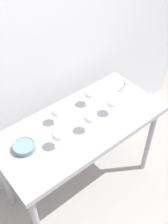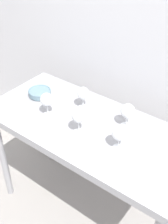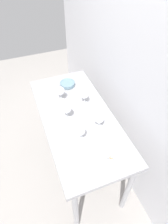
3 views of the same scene
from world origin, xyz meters
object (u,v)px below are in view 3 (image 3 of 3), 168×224
tasting_sheet_upper (111,141)px  tasting_bowl (67,84)px  wine_glass_near_center (67,109)px  wine_glass_far_left (84,95)px  wine_glass_far_right (99,118)px  decanter_funnel (111,160)px  wine_glass_near_right (80,131)px  wine_glass_near_left (60,91)px

tasting_sheet_upper → tasting_bowl: tasting_bowl is taller
wine_glass_near_center → tasting_sheet_upper: size_ratio=0.83×
wine_glass_far_left → tasting_bowl: (-0.34, -0.07, -0.08)m
wine_glass_far_right → tasting_bowl: bearing=-173.6°
wine_glass_far_right → tasting_sheet_upper: 0.22m
wine_glass_far_right → decanter_funnel: bearing=-10.1°
wine_glass_far_right → wine_glass_far_left: bearing=-179.2°
wine_glass_near_center → tasting_bowl: 0.52m
wine_glass_far_left → tasting_sheet_upper: bearing=4.7°
wine_glass_far_right → wine_glass_near_right: bearing=-71.9°
wine_glass_near_center → tasting_sheet_upper: (0.37, 0.27, -0.12)m
wine_glass_near_right → decanter_funnel: bearing=24.6°
tasting_sheet_upper → wine_glass_near_right: bearing=-149.3°
tasting_sheet_upper → wine_glass_near_left: bearing=167.5°
decanter_funnel → tasting_sheet_upper: bearing=150.5°
wine_glass_far_left → wine_glass_near_right: size_ratio=0.99×
wine_glass_near_left → tasting_bowl: size_ratio=1.00×
tasting_sheet_upper → decanter_funnel: decanter_funnel is taller
wine_glass_far_right → decanter_funnel: (0.36, -0.06, -0.07)m
wine_glass_near_left → tasting_sheet_upper: wine_glass_near_left is taller
wine_glass_near_left → tasting_sheet_upper: bearing=20.8°
tasting_bowl → wine_glass_near_left: bearing=-33.2°
wine_glass_near_center → wine_glass_near_right: 0.26m
wine_glass_far_left → tasting_sheet_upper: wine_glass_far_left is taller
wine_glass_far_left → wine_glass_near_center: (0.14, -0.23, 0.01)m
decanter_funnel → wine_glass_near_center: bearing=-163.4°
wine_glass_far_left → decanter_funnel: bearing=-4.9°
wine_glass_near_left → wine_glass_near_right: (0.54, 0.01, -0.01)m
wine_glass_near_right → tasting_sheet_upper: (0.12, 0.24, -0.11)m
wine_glass_near_right → decanter_funnel: 0.34m
tasting_bowl → tasting_sheet_upper: bearing=7.6°
wine_glass_near_left → wine_glass_near_center: 0.28m
wine_glass_near_center → tasting_sheet_upper: 0.48m
decanter_funnel → wine_glass_near_right: bearing=-155.4°
wine_glass_near_center → wine_glass_near_right: bearing=6.5°
wine_glass_near_left → wine_glass_far_right: (0.47, 0.21, -0.00)m
wine_glass_near_right → tasting_bowl: size_ratio=0.97×
wine_glass_near_right → tasting_sheet_upper: bearing=64.1°
wine_glass_far_right → wine_glass_near_center: size_ratio=0.93×
wine_glass_near_center → decanter_funnel: size_ratio=1.38×
wine_glass_far_right → wine_glass_far_left: size_ratio=1.04×
wine_glass_far_right → wine_glass_near_center: bearing=-129.9°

